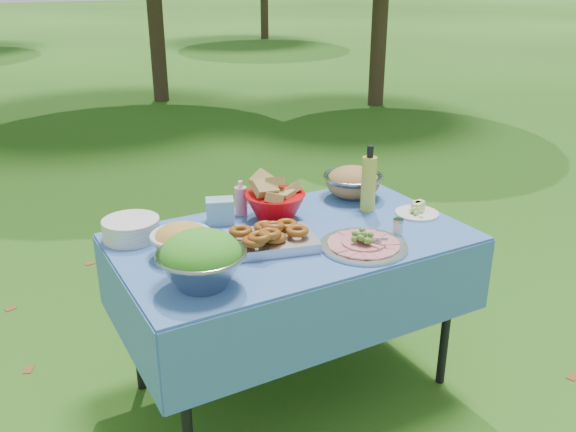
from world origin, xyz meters
The scene contains 14 objects.
ground centered at (0.00, 0.00, 0.00)m, with size 80.00×80.00×0.00m, color #163509.
picnic_table centered at (0.00, 0.00, 0.38)m, with size 1.46×0.86×0.76m, color #70A8D7.
salad_bowl centered at (-0.49, -0.23, 0.86)m, with size 0.31×0.31×0.21m, color #91969A, non-canonical shape.
pasta_bowl_white centered at (-0.47, 0.05, 0.83)m, with size 0.24×0.24×0.13m, color silver, non-canonical shape.
plate_stack centered at (-0.60, 0.30, 0.80)m, with size 0.24×0.24×0.09m, color silver.
wipes_box centered at (-0.21, 0.28, 0.82)m, with size 0.12×0.09×0.11m, color #82B7CC.
sanitizer_bottle centered at (-0.08, 0.33, 0.84)m, with size 0.06×0.06×0.16m, color pink.
bread_bowl centered at (0.03, 0.21, 0.85)m, with size 0.27×0.27×0.18m, color #C90309, non-canonical shape.
pasta_bowl_steel centered at (0.50, 0.28, 0.84)m, with size 0.29×0.29×0.15m, color #91969A, non-canonical shape.
fried_tray centered at (-0.13, -0.05, 0.80)m, with size 0.35×0.25×0.08m, color #B7B7BC.
charcuterie_platter centered at (0.19, -0.24, 0.80)m, with size 0.36×0.36×0.08m, color #B5B7BD.
oil_bottle centered at (0.45, 0.09, 0.92)m, with size 0.07×0.07×0.31m, color #B4C541.
cheese_plate centered at (0.62, -0.06, 0.79)m, with size 0.20×0.20×0.05m, color silver.
shaker centered at (0.39, -0.21, 0.80)m, with size 0.04×0.04×0.07m, color silver.
Camera 1 is at (-1.16, -2.05, 1.80)m, focal length 38.00 mm.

